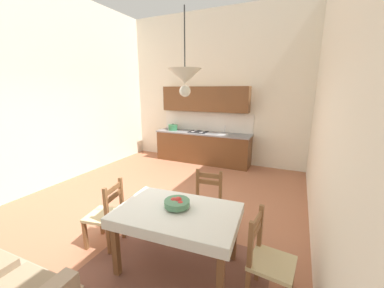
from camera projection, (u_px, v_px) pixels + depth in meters
ground_plane at (150, 211)px, 4.18m from camera, size 5.82×7.19×0.10m
wall_back at (214, 89)px, 6.64m from camera, size 5.82×0.12×4.25m
wall_left at (39, 89)px, 4.76m from camera, size 0.12×7.19×4.25m
wall_right at (339, 89)px, 2.59m from camera, size 0.12×7.19×4.25m
area_rug at (174, 271)px, 2.74m from camera, size 2.10×1.60×0.01m
kitchen_cabinetry at (203, 134)px, 6.72m from camera, size 2.81×0.63×2.20m
dining_table at (177, 220)px, 2.68m from camera, size 1.47×1.01×0.75m
dining_chair_kitchen_side at (206, 204)px, 3.44m from camera, size 0.47×0.47×0.93m
dining_chair_window_side at (268, 261)px, 2.30m from camera, size 0.46×0.46×0.93m
dining_chair_tv_side at (106, 215)px, 3.14m from camera, size 0.49×0.49×0.93m
fruit_bowl at (177, 203)px, 2.70m from camera, size 0.30×0.30×0.12m
pendant_lamp at (185, 77)px, 2.19m from camera, size 0.32×0.32×0.81m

